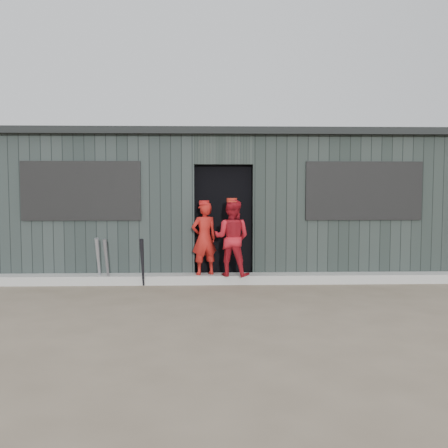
{
  "coord_description": "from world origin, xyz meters",
  "views": [
    {
      "loc": [
        -0.26,
        -6.48,
        1.58
      ],
      "look_at": [
        0.0,
        1.8,
        1.0
      ],
      "focal_mm": 40.0,
      "sensor_mm": 36.0,
      "label": 1
    }
  ],
  "objects_px": {
    "player_red_left": "(204,238)",
    "bat_left": "(99,261)",
    "bat_right": "(142,263)",
    "bat_mid": "(107,262)",
    "dugout": "(221,204)",
    "player_red_right": "(232,238)",
    "player_grey_back": "(260,240)"
  },
  "relations": [
    {
      "from": "bat_mid",
      "to": "dugout",
      "type": "xyz_separation_m",
      "value": [
        1.92,
        1.86,
        0.9
      ]
    },
    {
      "from": "bat_left",
      "to": "bat_mid",
      "type": "height_order",
      "value": "bat_left"
    },
    {
      "from": "player_red_left",
      "to": "player_red_right",
      "type": "distance_m",
      "value": 0.47
    },
    {
      "from": "player_red_left",
      "to": "bat_right",
      "type": "bearing_deg",
      "value": -7.52
    },
    {
      "from": "player_red_left",
      "to": "dugout",
      "type": "relative_size",
      "value": 0.15
    },
    {
      "from": "player_red_right",
      "to": "player_red_left",
      "type": "bearing_deg",
      "value": 0.97
    },
    {
      "from": "bat_mid",
      "to": "bat_right",
      "type": "height_order",
      "value": "bat_right"
    },
    {
      "from": "player_red_right",
      "to": "player_grey_back",
      "type": "relative_size",
      "value": 0.96
    },
    {
      "from": "bat_right",
      "to": "bat_mid",
      "type": "bearing_deg",
      "value": 171.84
    },
    {
      "from": "player_red_right",
      "to": "dugout",
      "type": "height_order",
      "value": "dugout"
    },
    {
      "from": "bat_left",
      "to": "dugout",
      "type": "xyz_separation_m",
      "value": [
        2.07,
        1.77,
        0.89
      ]
    },
    {
      "from": "player_red_left",
      "to": "bat_left",
      "type": "bearing_deg",
      "value": -19.2
    },
    {
      "from": "bat_mid",
      "to": "player_red_right",
      "type": "height_order",
      "value": "player_red_right"
    },
    {
      "from": "bat_mid",
      "to": "player_red_left",
      "type": "xyz_separation_m",
      "value": [
        1.59,
        0.17,
        0.37
      ]
    },
    {
      "from": "player_grey_back",
      "to": "dugout",
      "type": "xyz_separation_m",
      "value": [
        -0.68,
        1.01,
        0.63
      ]
    },
    {
      "from": "player_grey_back",
      "to": "dugout",
      "type": "distance_m",
      "value": 1.37
    },
    {
      "from": "player_red_right",
      "to": "dugout",
      "type": "relative_size",
      "value": 0.15
    },
    {
      "from": "dugout",
      "to": "bat_left",
      "type": "bearing_deg",
      "value": -139.53
    },
    {
      "from": "bat_left",
      "to": "bat_right",
      "type": "height_order",
      "value": "bat_left"
    },
    {
      "from": "bat_left",
      "to": "dugout",
      "type": "relative_size",
      "value": 0.1
    },
    {
      "from": "bat_mid",
      "to": "player_grey_back",
      "type": "xyz_separation_m",
      "value": [
        2.6,
        0.85,
        0.26
      ]
    },
    {
      "from": "bat_right",
      "to": "player_grey_back",
      "type": "distance_m",
      "value": 2.23
    },
    {
      "from": "bat_right",
      "to": "player_grey_back",
      "type": "height_order",
      "value": "player_grey_back"
    },
    {
      "from": "bat_right",
      "to": "player_grey_back",
      "type": "bearing_deg",
      "value": 25.09
    },
    {
      "from": "player_grey_back",
      "to": "dugout",
      "type": "relative_size",
      "value": 0.16
    },
    {
      "from": "player_red_right",
      "to": "player_grey_back",
      "type": "xyz_separation_m",
      "value": [
        0.55,
        0.82,
        -0.13
      ]
    },
    {
      "from": "bat_right",
      "to": "player_red_left",
      "type": "distance_m",
      "value": 1.09
    },
    {
      "from": "dugout",
      "to": "player_red_right",
      "type": "bearing_deg",
      "value": -86.1
    },
    {
      "from": "player_red_left",
      "to": "player_grey_back",
      "type": "distance_m",
      "value": 1.22
    },
    {
      "from": "bat_mid",
      "to": "bat_left",
      "type": "bearing_deg",
      "value": 149.5
    },
    {
      "from": "bat_mid",
      "to": "dugout",
      "type": "relative_size",
      "value": 0.09
    },
    {
      "from": "bat_mid",
      "to": "player_red_left",
      "type": "relative_size",
      "value": 0.64
    }
  ]
}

